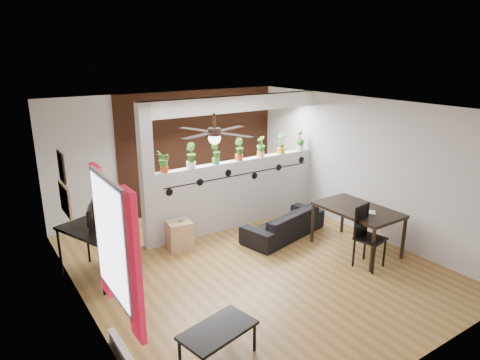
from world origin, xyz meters
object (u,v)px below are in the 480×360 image
object	(u,v)px
potted_plant_0	(164,161)
potted_plant_5	(281,142)
cup	(182,219)
computer_desk	(92,234)
potted_plant_4	(261,146)
coffee_table	(218,332)
potted_plant_2	(216,153)
dining_table	(358,213)
ceiling_fan	(214,134)
office_chair	(119,246)
folding_chair	(366,230)
sofa	(284,223)
potted_plant_6	(300,140)
potted_plant_1	(191,155)
potted_plant_3	(239,149)
cube_shelf	(180,235)

from	to	relation	value
potted_plant_0	potted_plant_5	distance (m)	2.63
cup	computer_desk	size ratio (longest dim) A/B	0.09
potted_plant_4	coffee_table	xyz separation A→B (m)	(-2.95, -3.21, -1.21)
potted_plant_2	cup	size ratio (longest dim) A/B	3.59
potted_plant_4	dining_table	distance (m)	2.36
cup	dining_table	bearing A→B (deg)	-35.47
ceiling_fan	cup	world-z (taller)	ceiling_fan
potted_plant_5	office_chair	distance (m)	3.94
potted_plant_4	folding_chair	world-z (taller)	potted_plant_4
computer_desk	office_chair	xyz separation A→B (m)	(0.38, -0.05, -0.29)
potted_plant_5	dining_table	bearing A→B (deg)	-89.73
potted_plant_4	sofa	bearing A→B (deg)	-98.07
ceiling_fan	coffee_table	distance (m)	2.54
dining_table	potted_plant_5	bearing A→B (deg)	90.27
potted_plant_6	sofa	world-z (taller)	potted_plant_6
computer_desk	folding_chair	bearing A→B (deg)	-28.33
potted_plant_1	potted_plant_3	size ratio (longest dim) A/B	1.07
ceiling_fan	potted_plant_3	world-z (taller)	ceiling_fan
folding_chair	coffee_table	size ratio (longest dim) A/B	1.09
potted_plant_1	potted_plant_2	size ratio (longest dim) A/B	1.16
sofa	potted_plant_0	bearing A→B (deg)	-38.68
potted_plant_3	coffee_table	world-z (taller)	potted_plant_3
sofa	coffee_table	bearing A→B (deg)	25.67
potted_plant_0	cube_shelf	world-z (taller)	potted_plant_0
cup	computer_desk	distance (m)	1.62
dining_table	coffee_table	world-z (taller)	dining_table
ceiling_fan	potted_plant_4	size ratio (longest dim) A/B	2.87
cube_shelf	potted_plant_4	bearing A→B (deg)	18.87
potted_plant_2	folding_chair	xyz separation A→B (m)	(1.27, -2.59, -0.95)
sofa	office_chair	size ratio (longest dim) A/B	1.67
cup	cube_shelf	bearing A→B (deg)	180.00
computer_desk	potted_plant_5	bearing A→B (deg)	7.53
potted_plant_5	cup	world-z (taller)	potted_plant_5
potted_plant_1	coffee_table	bearing A→B (deg)	-113.14
potted_plant_1	cup	size ratio (longest dim) A/B	4.16
potted_plant_2	sofa	bearing A→B (deg)	-45.79
potted_plant_1	cube_shelf	world-z (taller)	potted_plant_1
sofa	potted_plant_2	bearing A→B (deg)	-58.88
ceiling_fan	dining_table	distance (m)	3.13
potted_plant_0	dining_table	size ratio (longest dim) A/B	0.27
cup	folding_chair	world-z (taller)	folding_chair
potted_plant_6	sofa	distance (m)	2.01
dining_table	potted_plant_4	bearing A→B (deg)	104.13
ceiling_fan	potted_plant_2	size ratio (longest dim) A/B	2.96
potted_plant_1	potted_plant_6	distance (m)	2.63
cup	dining_table	xyz separation A→B (m)	(2.51, -1.79, 0.15)
potted_plant_3	office_chair	xyz separation A→B (m)	(-2.67, -0.59, -1.13)
computer_desk	potted_plant_1	bearing A→B (deg)	15.20
coffee_table	cube_shelf	bearing A→B (deg)	72.14
potted_plant_0	office_chair	world-z (taller)	potted_plant_0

